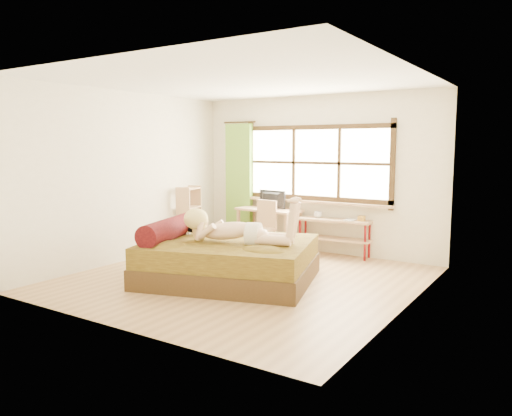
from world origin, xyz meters
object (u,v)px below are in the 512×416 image
Objects in this scene: woman at (236,218)px; chair at (263,224)px; pipe_shelf at (335,229)px; bookshelf at (189,217)px; kitten at (193,226)px; bed at (226,259)px; desk at (269,214)px.

woman is 1.95m from chair.
bookshelf is (-2.52, -0.77, 0.11)m from pipe_shelf.
woman reaches higher than pipe_shelf.
woman reaches higher than kitten.
chair is at bearing -160.40° from pipe_shelf.
desk is (-0.60, 2.12, 0.33)m from bed.
desk is (0.07, 2.01, -0.05)m from kitten.
kitten is 0.26× the size of pipe_shelf.
bed is at bearing 153.65° from woman.
woman is 2.31m from desk.
desk is 0.97× the size of pipe_shelf.
pipe_shelf is 1.14× the size of bookshelf.
pipe_shelf is (0.63, 2.24, 0.16)m from bed.
kitten is 2.01m from desk.
kitten is at bearing -125.38° from pipe_shelf.
desk is 1.46m from bookshelf.
bed is 2.16× the size of desk.
bookshelf is (-1.23, 1.35, -0.12)m from kitten.
kitten is 2.50m from pipe_shelf.
woman is at bearing -62.57° from chair.
desk is 0.40m from chair.
woman is at bearing -63.32° from desk.
desk is at bearing 112.94° from chair.
bed is 2.33m from pipe_shelf.
desk is (-0.80, 2.16, -0.25)m from woman.
desk is 1.24m from pipe_shelf.
woman is at bearing -26.35° from bed.
woman is at bearing -26.58° from kitten.
pipe_shelf is at bearing 30.00° from chair.
chair is 1.22m from pipe_shelf.
kitten is (-0.67, 0.12, 0.39)m from bed.
woman is 2.60m from bookshelf.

